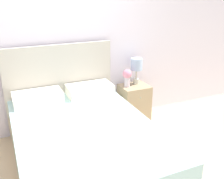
{
  "coord_description": "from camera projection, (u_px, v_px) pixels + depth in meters",
  "views": [
    {
      "loc": [
        -0.73,
        -3.49,
        1.95
      ],
      "look_at": [
        0.54,
        -0.59,
        0.73
      ],
      "focal_mm": 42.0,
      "sensor_mm": 36.0,
      "label": 1
    }
  ],
  "objects": [
    {
      "name": "table_lamp",
      "position": [
        136.0,
        66.0,
        3.97
      ],
      "size": [
        0.18,
        0.18,
        0.4
      ],
      "color": "beige",
      "rests_on": "nightstand"
    },
    {
      "name": "bed",
      "position": [
        83.0,
        142.0,
        3.0
      ],
      "size": [
        1.51,
        2.14,
        1.26
      ],
      "color": "tan",
      "rests_on": "ground_plane"
    },
    {
      "name": "flower_vase",
      "position": [
        127.0,
        76.0,
        3.88
      ],
      "size": [
        0.14,
        0.14,
        0.27
      ],
      "color": "silver",
      "rests_on": "nightstand"
    },
    {
      "name": "wall_back",
      "position": [
        56.0,
        40.0,
        3.55
      ],
      "size": [
        8.0,
        0.06,
        2.6
      ],
      "color": "white",
      "rests_on": "ground_plane"
    },
    {
      "name": "ground_plane",
      "position": [
        63.0,
        127.0,
        3.96
      ],
      "size": [
        12.0,
        12.0,
        0.0
      ],
      "primitive_type": "plane",
      "color": "#CCB28E"
    },
    {
      "name": "nightstand",
      "position": [
        134.0,
        103.0,
        4.09
      ],
      "size": [
        0.43,
        0.39,
        0.57
      ],
      "color": "tan",
      "rests_on": "ground_plane"
    }
  ]
}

